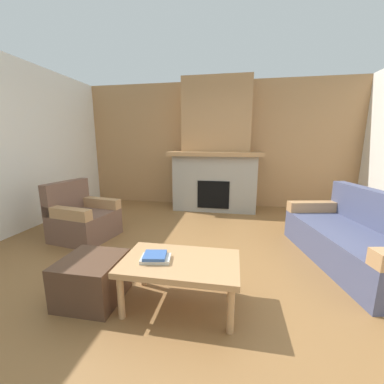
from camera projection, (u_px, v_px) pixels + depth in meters
ground at (195, 268)px, 2.75m from camera, size 9.00×9.00×0.00m
wall_back_wood_panel at (217, 145)px, 5.36m from camera, size 6.00×0.12×2.70m
fireplace at (216, 155)px, 5.04m from camera, size 1.90×0.82×2.70m
couch at (357, 240)px, 2.81m from camera, size 1.19×1.93×0.85m
armchair at (82, 219)px, 3.58m from camera, size 0.88×0.88×0.85m
coffee_table at (180, 266)px, 2.05m from camera, size 1.00×0.60×0.43m
ottoman at (92, 279)px, 2.17m from camera, size 0.52×0.52×0.40m
book_stack_near_edge at (155, 257)px, 2.03m from camera, size 0.27×0.21×0.06m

